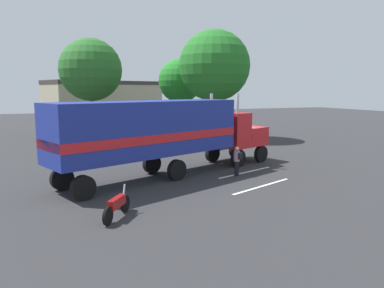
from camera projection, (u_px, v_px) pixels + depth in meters
ground_plane at (234, 160)px, 24.55m from camera, size 120.00×120.00×0.00m
lane_stripe_near at (246, 172)px, 20.90m from camera, size 4.21×1.60×0.01m
lane_stripe_mid at (262, 186)px, 17.89m from camera, size 4.18×1.69×0.01m
semi_truck at (165, 131)px, 19.63m from camera, size 14.12×7.34×4.50m
person_bystander at (237, 160)px, 19.98m from camera, size 0.43×0.47×1.63m
parked_car at (89, 136)px, 30.98m from camera, size 4.70×3.78×1.57m
motorcycle at (117, 206)px, 13.38m from camera, size 1.32×1.76×1.12m
tree_left at (180, 81)px, 39.99m from camera, size 4.84×4.84×8.16m
tree_center at (91, 70)px, 36.87m from camera, size 6.33×6.33×9.93m
tree_right at (214, 66)px, 34.18m from camera, size 6.71×6.71×10.35m
building_backdrop at (105, 101)px, 49.98m from camera, size 16.59×11.09×5.96m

